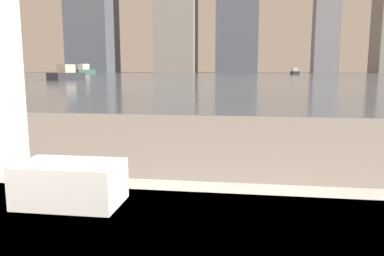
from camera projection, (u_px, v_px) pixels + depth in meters
towel_stack at (70, 183)px, 1.05m from camera, size 0.29×0.17×0.12m
harbor_water at (245, 75)px, 61.01m from camera, size 180.00×110.00×0.01m
harbor_boat_0 at (67, 75)px, 32.34m from camera, size 2.01×3.79×1.35m
harbor_boat_3 at (295, 72)px, 70.38m from camera, size 1.33×3.56×1.32m
harbor_boat_4 at (84, 71)px, 77.91m from camera, size 3.21×5.87×2.09m
skyline_tower_3 at (326, 24)px, 110.30m from camera, size 7.14×6.37×28.76m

